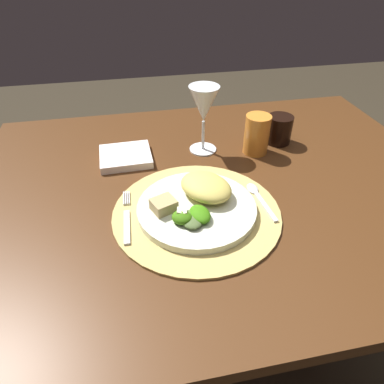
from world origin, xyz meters
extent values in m
plane|color=#30291C|center=(0.00, 0.00, 0.00)|extent=(6.00, 6.00, 0.00)
cube|color=#4A2A13|center=(0.00, 0.00, 0.74)|extent=(1.15, 0.87, 0.03)
cylinder|color=#4D280F|center=(-0.50, 0.36, 0.36)|extent=(0.08, 0.08, 0.72)
cylinder|color=#4D2918|center=(0.50, 0.36, 0.36)|extent=(0.08, 0.08, 0.72)
cylinder|color=tan|center=(-0.07, -0.10, 0.76)|extent=(0.36, 0.36, 0.01)
cylinder|color=silver|center=(-0.07, -0.10, 0.77)|extent=(0.25, 0.25, 0.02)
ellipsoid|color=#D6C159|center=(-0.04, -0.07, 0.79)|extent=(0.14, 0.15, 0.04)
ellipsoid|color=#3A7C10|center=(-0.07, -0.14, 0.78)|extent=(0.05, 0.06, 0.02)
ellipsoid|color=#4F6533|center=(-0.09, -0.15, 0.78)|extent=(0.04, 0.06, 0.01)
ellipsoid|color=#396E10|center=(-0.11, -0.14, 0.78)|extent=(0.06, 0.05, 0.02)
cube|color=beige|center=(-0.11, -0.13, 0.79)|extent=(0.02, 0.03, 0.01)
cube|color=beige|center=(-0.11, -0.13, 0.79)|extent=(0.02, 0.03, 0.01)
cube|color=tan|center=(-0.14, -0.10, 0.79)|extent=(0.06, 0.06, 0.02)
cube|color=silver|center=(-0.22, -0.12, 0.76)|extent=(0.02, 0.10, 0.00)
cube|color=silver|center=(-0.22, -0.03, 0.76)|extent=(0.00, 0.05, 0.00)
cube|color=silver|center=(-0.22, -0.03, 0.76)|extent=(0.00, 0.05, 0.00)
cube|color=silver|center=(-0.21, -0.03, 0.76)|extent=(0.00, 0.05, 0.00)
cube|color=silver|center=(-0.21, -0.03, 0.76)|extent=(0.00, 0.05, 0.00)
cube|color=silver|center=(0.08, -0.12, 0.76)|extent=(0.02, 0.10, 0.00)
ellipsoid|color=silver|center=(0.07, -0.05, 0.76)|extent=(0.02, 0.04, 0.01)
cube|color=white|center=(-0.21, 0.15, 0.76)|extent=(0.13, 0.12, 0.02)
cylinder|color=silver|center=(0.00, 0.16, 0.75)|extent=(0.07, 0.07, 0.00)
cylinder|color=silver|center=(0.00, 0.16, 0.80)|extent=(0.01, 0.01, 0.08)
cone|color=silver|center=(0.00, 0.16, 0.88)|extent=(0.08, 0.08, 0.09)
cylinder|color=orange|center=(0.14, 0.12, 0.80)|extent=(0.07, 0.07, 0.10)
cylinder|color=black|center=(0.22, 0.16, 0.79)|extent=(0.07, 0.07, 0.08)
camera|label=1|loc=(-0.19, -0.64, 1.23)|focal=32.06mm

